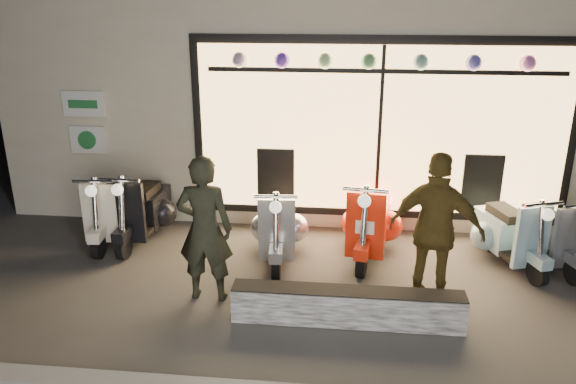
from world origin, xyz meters
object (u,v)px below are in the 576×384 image
(scooter_silver, at_px, (279,224))
(scooter_red, at_px, (370,221))
(graffiti_barrier, at_px, (347,306))
(man, at_px, (205,229))
(woman, at_px, (436,230))

(scooter_silver, height_order, scooter_red, scooter_red)
(graffiti_barrier, height_order, man, man)
(scooter_red, bearing_deg, graffiti_barrier, -90.15)
(man, bearing_deg, scooter_silver, -118.39)
(scooter_silver, distance_m, woman, 2.27)
(scooter_silver, distance_m, scooter_red, 1.27)
(scooter_silver, xyz_separation_m, man, (-0.69, -1.30, 0.45))
(graffiti_barrier, xyz_separation_m, scooter_red, (0.30, 1.88, 0.25))
(scooter_silver, bearing_deg, man, -122.22)
(graffiti_barrier, distance_m, man, 1.81)
(man, bearing_deg, scooter_red, -142.63)
(scooter_silver, xyz_separation_m, scooter_red, (1.25, 0.21, 0.03))
(scooter_red, height_order, man, man)
(graffiti_barrier, relative_size, woman, 1.39)
(graffiti_barrier, bearing_deg, scooter_red, 80.92)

